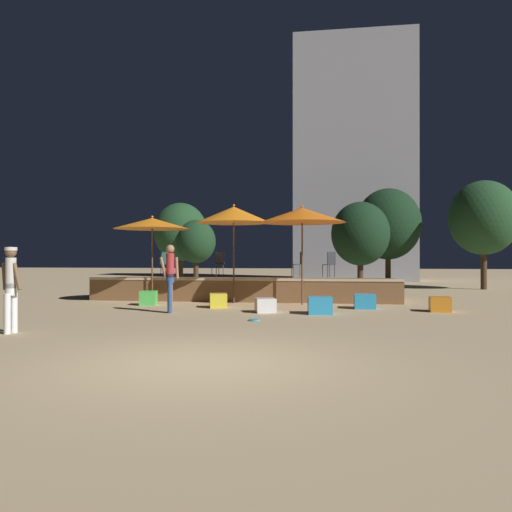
% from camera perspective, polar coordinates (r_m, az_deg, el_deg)
% --- Properties ---
extents(ground_plane, '(120.00, 120.00, 0.00)m').
position_cam_1_polar(ground_plane, '(7.35, -6.31, -12.07)').
color(ground_plane, tan).
extents(wooden_deck, '(10.72, 2.80, 0.81)m').
position_cam_1_polar(wooden_deck, '(18.13, -1.11, -3.78)').
color(wooden_deck, brown).
rests_on(wooden_deck, ground).
extents(patio_umbrella_0, '(2.49, 2.49, 3.27)m').
position_cam_1_polar(patio_umbrella_0, '(16.56, -2.56, 4.72)').
color(patio_umbrella_0, brown).
rests_on(patio_umbrella_0, ground).
extents(patio_umbrella_1, '(2.58, 2.58, 2.94)m').
position_cam_1_polar(patio_umbrella_1, '(17.38, -11.78, 3.65)').
color(patio_umbrella_1, brown).
rests_on(patio_umbrella_1, ground).
extents(patio_umbrella_2, '(2.77, 2.77, 3.18)m').
position_cam_1_polar(patio_umbrella_2, '(16.03, 5.30, 4.65)').
color(patio_umbrella_2, brown).
rests_on(patio_umbrella_2, ground).
extents(cube_seat_0, '(0.68, 0.68, 0.46)m').
position_cam_1_polar(cube_seat_0, '(13.50, 7.31, -5.62)').
color(cube_seat_0, '#2D9EDB').
rests_on(cube_seat_0, ground).
extents(cube_seat_1, '(0.63, 0.63, 0.43)m').
position_cam_1_polar(cube_seat_1, '(15.08, -4.34, -5.10)').
color(cube_seat_1, yellow).
rests_on(cube_seat_1, ground).
extents(cube_seat_2, '(0.57, 0.57, 0.45)m').
position_cam_1_polar(cube_seat_2, '(16.20, -12.18, -4.71)').
color(cube_seat_2, '#4CC651').
rests_on(cube_seat_2, ground).
extents(cube_seat_3, '(0.60, 0.60, 0.42)m').
position_cam_1_polar(cube_seat_3, '(14.84, 20.29, -5.19)').
color(cube_seat_3, orange).
rests_on(cube_seat_3, ground).
extents(cube_seat_4, '(0.66, 0.66, 0.39)m').
position_cam_1_polar(cube_seat_4, '(13.77, 1.09, -5.66)').
color(cube_seat_4, white).
rests_on(cube_seat_4, ground).
extents(cube_seat_5, '(0.62, 0.62, 0.42)m').
position_cam_1_polar(cube_seat_5, '(15.13, 12.33, -5.09)').
color(cube_seat_5, '#2D9EDB').
rests_on(cube_seat_5, ground).
extents(person_0, '(0.52, 0.29, 1.73)m').
position_cam_1_polar(person_0, '(11.09, -26.23, -2.93)').
color(person_0, white).
rests_on(person_0, ground).
extents(person_1, '(0.53, 0.31, 1.86)m').
position_cam_1_polar(person_1, '(13.80, -9.79, -2.12)').
color(person_1, '#2D4C7F').
rests_on(person_1, ground).
extents(bistro_chair_0, '(0.47, 0.47, 0.90)m').
position_cam_1_polar(bistro_chair_0, '(18.85, -10.32, -0.64)').
color(bistro_chair_0, '#1E4C47').
rests_on(bistro_chair_0, wooden_deck).
extents(bistro_chair_1, '(0.42, 0.42, 0.90)m').
position_cam_1_polar(bistro_chair_1, '(17.92, 4.95, -0.67)').
color(bistro_chair_1, '#1E4C47').
rests_on(bistro_chair_1, wooden_deck).
extents(bistro_chair_2, '(0.43, 0.44, 0.90)m').
position_cam_1_polar(bistro_chair_2, '(18.39, -4.27, -0.65)').
color(bistro_chair_2, '#47474C').
rests_on(bistro_chair_2, wooden_deck).
extents(bistro_chair_3, '(0.48, 0.48, 0.90)m').
position_cam_1_polar(bistro_chair_3, '(17.74, 8.46, -0.67)').
color(bistro_chair_3, '#2D3338').
rests_on(bistro_chair_3, wooden_deck).
extents(frisbee_disc, '(0.27, 0.27, 0.03)m').
position_cam_1_polar(frisbee_disc, '(12.00, -0.20, -7.32)').
color(frisbee_disc, '#33B2D8').
rests_on(frisbee_disc, ground).
extents(background_tree_0, '(2.21, 2.21, 3.61)m').
position_cam_1_polar(background_tree_0, '(28.04, -6.88, 1.63)').
color(background_tree_0, '#3D2B1C').
rests_on(background_tree_0, ground).
extents(background_tree_1, '(3.36, 3.36, 5.09)m').
position_cam_1_polar(background_tree_1, '(26.81, 14.85, 3.54)').
color(background_tree_1, '#3D2B1C').
rests_on(background_tree_1, ground).
extents(background_tree_2, '(3.18, 3.18, 5.13)m').
position_cam_1_polar(background_tree_2, '(25.85, 24.58, 3.98)').
color(background_tree_2, '#3D2B1C').
rests_on(background_tree_2, ground).
extents(background_tree_3, '(3.06, 3.06, 4.67)m').
position_cam_1_polar(background_tree_3, '(29.23, -8.60, 2.72)').
color(background_tree_3, '#3D2B1C').
rests_on(background_tree_3, ground).
extents(background_tree_4, '(2.72, 2.72, 4.12)m').
position_cam_1_polar(background_tree_4, '(23.85, 11.84, 2.50)').
color(background_tree_4, '#3D2B1C').
rests_on(background_tree_4, ground).
extents(distant_building, '(7.72, 3.70, 15.74)m').
position_cam_1_polar(distant_building, '(33.91, 11.09, 10.66)').
color(distant_building, gray).
rests_on(distant_building, ground).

